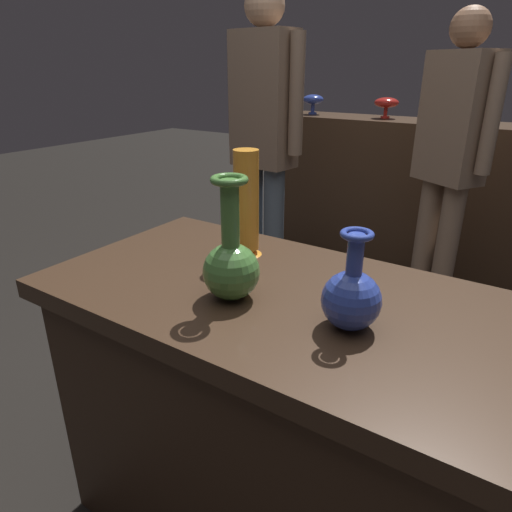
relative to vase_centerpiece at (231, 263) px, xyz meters
The scene contains 10 objects.
display_plinth 0.50m from the vase_centerpiece, 48.10° to the left, with size 1.20×0.64×0.80m.
back_display_shelf 2.32m from the vase_centerpiece, 88.02° to the left, with size 2.60×0.40×0.99m.
vase_centerpiece is the anchor object (origin of this frame).
vase_tall_behind 0.28m from the vase_centerpiece, 117.25° to the left, with size 0.09×0.09×0.30m.
vase_left_accent 0.29m from the vase_centerpiece, ahead, with size 0.12×0.12×0.21m.
shelf_vase_far_left 2.48m from the vase_centerpiece, 112.89° to the left, with size 0.15×0.15×0.13m.
shelf_vase_center 2.24m from the vase_centerpiece, 87.96° to the left, with size 0.10×0.10×0.30m.
shelf_vase_left 2.35m from the vase_centerpiece, 100.85° to the left, with size 0.16×0.16×0.13m.
visitor_near_left 1.45m from the vase_centerpiece, 119.78° to the left, with size 0.47×0.22×1.66m.
visitor_center_back 1.66m from the vase_centerpiece, 85.86° to the left, with size 0.41×0.32×1.56m.
Camera 1 is at (0.50, -0.86, 1.31)m, focal length 32.09 mm.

